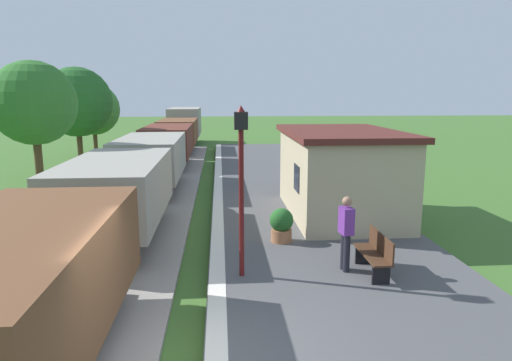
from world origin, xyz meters
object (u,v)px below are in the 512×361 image
(tree_trackside_far, at_px, (34,104))
(tree_field_left, at_px, (77,102))
(tree_field_distant, at_px, (93,109))
(lamp_post_near, at_px, (241,160))
(station_hut, at_px, (340,172))
(bench_near_hut, at_px, (375,253))
(person_waiting, at_px, (346,231))
(potted_planter, at_px, (281,224))
(bench_down_platform, at_px, (301,177))
(freight_train, at_px, (163,148))

(tree_trackside_far, xyz_separation_m, tree_field_left, (-0.76, 7.59, -0.09))
(tree_field_distant, bearing_deg, lamp_post_near, -68.53)
(tree_field_left, xyz_separation_m, tree_field_distant, (-1.23, 7.73, -0.60))
(station_hut, xyz_separation_m, tree_field_distant, (-12.42, 17.77, 1.48))
(tree_trackside_far, relative_size, tree_field_distant, 1.09)
(bench_near_hut, xyz_separation_m, tree_field_distant, (-11.91, 22.91, 2.41))
(lamp_post_near, distance_m, tree_trackside_far, 10.27)
(station_hut, relative_size, person_waiting, 3.39)
(potted_planter, distance_m, lamp_post_near, 3.30)
(tree_trackside_far, bearing_deg, bench_near_hut, -37.40)
(person_waiting, bearing_deg, bench_down_platform, -101.04)
(lamp_post_near, bearing_deg, tree_field_left, 117.18)
(potted_planter, xyz_separation_m, lamp_post_near, (-1.18, -2.27, 2.08))
(lamp_post_near, distance_m, tree_field_left, 16.95)
(tree_trackside_far, height_order, tree_field_distant, tree_trackside_far)
(station_hut, height_order, tree_field_distant, tree_field_distant)
(tree_field_distant, bearing_deg, person_waiting, -63.54)
(person_waiting, relative_size, lamp_post_near, 0.46)
(station_hut, relative_size, tree_trackside_far, 1.09)
(person_waiting, bearing_deg, tree_field_left, -63.25)
(station_hut, bearing_deg, tree_field_left, 138.10)
(bench_near_hut, height_order, lamp_post_near, lamp_post_near)
(tree_trackside_far, bearing_deg, station_hut, -13.21)
(tree_field_distant, bearing_deg, tree_field_left, -80.96)
(freight_train, bearing_deg, potted_planter, -68.84)
(station_hut, height_order, tree_trackside_far, tree_trackside_far)
(bench_down_platform, relative_size, person_waiting, 0.88)
(bench_near_hut, xyz_separation_m, potted_planter, (-1.77, 2.39, 0.00))
(potted_planter, bearing_deg, person_waiting, -61.99)
(bench_down_platform, distance_m, tree_field_left, 12.53)
(freight_train, height_order, tree_trackside_far, tree_trackside_far)
(bench_near_hut, height_order, tree_trackside_far, tree_trackside_far)
(potted_planter, relative_size, tree_field_distant, 0.19)
(station_hut, distance_m, person_waiting, 5.06)
(bench_down_platform, bearing_deg, station_hut, -83.10)
(bench_near_hut, bearing_deg, potted_planter, 126.52)
(bench_down_platform, xyz_separation_m, tree_field_left, (-10.68, 5.81, 3.02))
(potted_planter, relative_size, tree_trackside_far, 0.17)
(bench_near_hut, relative_size, tree_field_distant, 0.31)
(potted_planter, bearing_deg, lamp_post_near, -117.41)
(tree_trackside_far, xyz_separation_m, tree_field_distant, (-1.99, 15.32, -0.70))
(station_hut, distance_m, tree_field_left, 15.18)
(potted_planter, relative_size, tree_field_left, 0.17)
(station_hut, xyz_separation_m, person_waiting, (-1.13, -4.92, -0.47))
(bench_near_hut, relative_size, potted_planter, 1.64)
(bench_near_hut, bearing_deg, tree_field_distant, 117.47)
(freight_train, relative_size, potted_planter, 42.79)
(bench_down_platform, bearing_deg, person_waiting, -93.85)
(station_hut, height_order, potted_planter, station_hut)
(bench_down_platform, relative_size, tree_trackside_far, 0.28)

